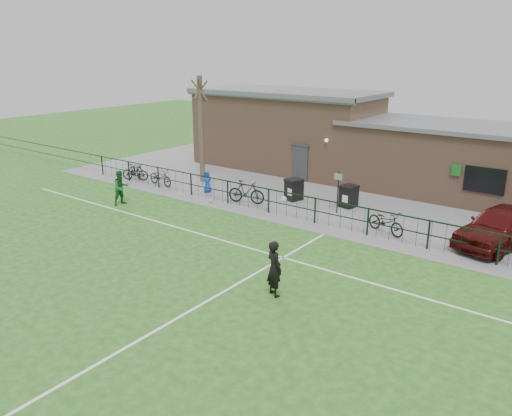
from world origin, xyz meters
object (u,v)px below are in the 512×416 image
Objects in this scene: bare_tree at (201,130)px; wheelie_bin_left at (294,190)px; outfield_player at (121,188)px; spectator_child at (207,182)px; wheelie_bin_right at (349,197)px; car_maroon at (500,226)px; bicycle_e at (386,222)px; ball_ground at (210,201)px; bicycle_c at (161,177)px; bicycle_d at (246,192)px; bicycle_b at (135,172)px; sign_post at (338,192)px; bicycle_a at (136,170)px.

wheelie_bin_left is at bearing -0.20° from bare_tree.
bare_tree is 3.49× the size of outfield_player.
wheelie_bin_left is at bearing 2.69° from spectator_child.
spectator_child is (-4.51, -1.57, 0.08)m from wheelie_bin_left.
car_maroon reaches higher than wheelie_bin_right.
bare_tree is at bearing 122.14° from spectator_child.
car_maroon reaches higher than wheelie_bin_left.
bare_tree reaches higher than bicycle_e.
outfield_player reaches higher than ball_ground.
car_maroon reaches higher than bicycle_c.
spectator_child is (-2.90, 0.31, 0.01)m from bicycle_d.
bicycle_b reaches higher than ball_ground.
sign_post is at bearing -79.37° from wheelie_bin_right.
bare_tree is 3.39m from spectator_child.
bicycle_a is at bearing -159.73° from wheelie_bin_right.
bicycle_b is 6.60m from ball_ground.
wheelie_bin_left reaches higher than bicycle_a.
sign_post reaches higher than bicycle_c.
car_maroon is 2.73× the size of bicycle_a.
ball_ground is at bearing -60.20° from spectator_child.
bare_tree is 4.91m from bicycle_a.
bicycle_e is 8.93× the size of ball_ground.
bicycle_e is at bearing -63.63° from outfield_player.
bicycle_d is (8.56, -0.21, 0.13)m from bicycle_a.
bicycle_a is (-12.94, -2.26, -0.06)m from wheelie_bin_right.
bicycle_a is 1.03× the size of bicycle_b.
car_maroon reaches higher than bicycle_d.
car_maroon is 2.44× the size of bicycle_e.
outfield_player is (-6.48, -5.70, 0.33)m from wheelie_bin_left.
sign_post is at bearing -62.55° from bicycle_a.
wheelie_bin_right is 7.08m from car_maroon.
bicycle_b is 0.85× the size of bicycle_d.
bicycle_a is (-12.95, -1.08, -0.56)m from sign_post.
wheelie_bin_right is at bearing 90.27° from sign_post.
bicycle_d is at bearing -163.53° from sign_post.
bare_tree is at bearing 52.38° from bicycle_d.
sign_post is 7.37m from spectator_child.
wheelie_bin_right is at bearing -99.75° from bicycle_b.
bicycle_d is 9.08× the size of ball_ground.
sign_post reaches higher than bicycle_a.
wheelie_bin_right reaches higher than bicycle_c.
bicycle_c is (-10.38, -1.48, -0.52)m from sign_post.
bicycle_c is at bearing 25.56° from outfield_player.
bicycle_c is at bearing 76.12° from bicycle_d.
wheelie_bin_right is 0.53× the size of bicycle_e.
wheelie_bin_left is 2.48m from bicycle_d.
car_maroon reaches higher than bicycle_a.
ball_ground is (-12.87, -2.51, -0.70)m from car_maroon.
bicycle_a is 0.88× the size of bicycle_d.
wheelie_bin_left is 0.60× the size of bicycle_a.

